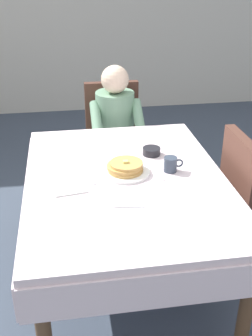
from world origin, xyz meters
The scene contains 13 objects.
ground_plane centered at (0.00, 0.00, 0.00)m, with size 14.00×14.00×0.00m, color #3D4756.
dining_table_main centered at (0.00, 0.00, 0.65)m, with size 1.12×1.52×0.74m.
chair_diner centered at (0.08, 1.17, 0.53)m, with size 0.44×0.45×0.93m.
diner_person centered at (0.08, 1.01, 0.67)m, with size 0.40×0.43×1.12m.
chair_right_side centered at (0.77, 0.00, 0.53)m, with size 0.45×0.44×0.93m.
plate_breakfast centered at (0.01, 0.05, 0.75)m, with size 0.28×0.28×0.02m, color white.
breakfast_stack centered at (0.00, 0.05, 0.78)m, with size 0.20×0.21×0.06m.
cup_coffee centered at (0.26, 0.04, 0.78)m, with size 0.11×0.08×0.08m.
bowl_butter centered at (0.20, 0.27, 0.76)m, with size 0.11×0.11×0.04m, color black.
fork_left_of_plate centered at (-0.18, 0.03, 0.74)m, with size 0.18×0.01×0.01m, color silver.
knife_right_of_plate centered at (0.20, 0.03, 0.74)m, with size 0.20×0.01×0.01m, color silver.
spoon_near_edge centered at (-0.03, -0.31, 0.74)m, with size 0.15×0.01×0.01m, color silver.
napkin_folded centered at (-0.31, -0.09, 0.74)m, with size 0.17×0.12×0.01m, color white.
Camera 1 is at (-0.31, -2.00, 1.83)m, focal length 44.24 mm.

